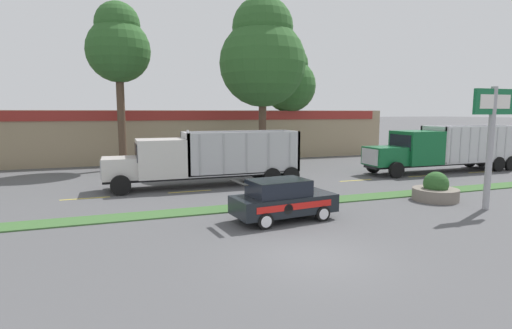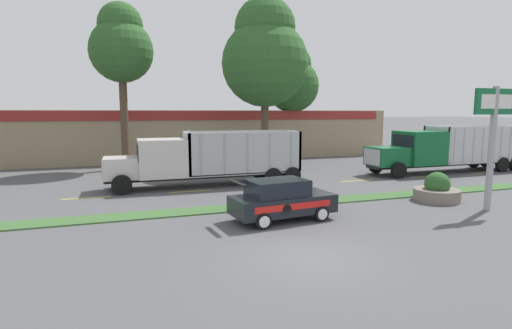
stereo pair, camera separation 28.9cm
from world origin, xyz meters
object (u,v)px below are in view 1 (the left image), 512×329
Objects in this scene: dump_truck_lead at (188,161)px; rally_car at (282,199)px; dump_truck_trail at (429,151)px; stone_planter at (436,190)px; store_sign_post at (492,126)px.

dump_truck_lead is 8.90m from rally_car.
dump_truck_trail reaches higher than stone_planter.
store_sign_post reaches higher than stone_planter.
dump_truck_lead is 0.93× the size of dump_truck_trail.
dump_truck_lead is 15.66m from store_sign_post.
rally_car is 1.99× the size of stone_planter.
dump_truck_lead is 17.58m from dump_truck_trail.
store_sign_post is at bearing -40.14° from dump_truck_lead.
dump_truck_lead is 5.20× the size of stone_planter.
rally_car is (2.36, -8.56, -0.67)m from dump_truck_lead.
dump_truck_lead is 13.56m from stone_planter.
dump_truck_trail is at bearing 28.60° from rally_car.
store_sign_post reaches higher than rally_car.
stone_planter is (11.09, -7.73, -1.03)m from dump_truck_lead.
stone_planter is (-0.75, 2.26, -3.29)m from store_sign_post.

